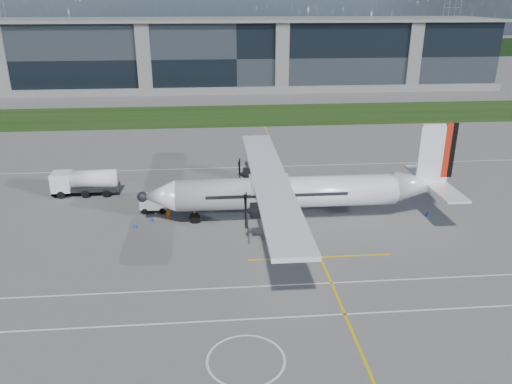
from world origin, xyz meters
TOP-DOWN VIEW (x-y plane):
  - ground at (0.00, 40.00)m, footprint 400.00×400.00m
  - grass_strip at (0.00, 48.00)m, footprint 400.00×18.00m
  - terminal_building at (0.00, 80.00)m, footprint 120.00×20.00m
  - tree_line at (0.00, 140.00)m, footprint 400.00×6.00m
  - pylon_east at (85.00, 150.00)m, footprint 9.00×4.60m
  - yellow_taxiway_centerline at (3.00, 10.00)m, footprint 0.20×70.00m
  - white_lane_line at (0.00, -14.00)m, footprint 90.00×0.15m
  - turboprop_aircraft at (2.36, 1.68)m, footprint 29.68×30.78m
  - fuel_tanker_truck at (-20.04, 10.22)m, footprint 7.32×2.38m
  - baggage_tug at (-11.69, 4.98)m, footprint 2.88×1.73m
  - ground_crew_person at (-10.07, 2.74)m, footprint 0.88×1.04m
  - safety_cone_nose_stbd at (-11.68, 2.51)m, footprint 0.36×0.36m
  - safety_cone_tail at (15.32, 1.50)m, footprint 0.36×0.36m
  - safety_cone_stbdwing at (0.03, 17.72)m, footprint 0.36×0.36m
  - safety_cone_fwd at (-13.06, 1.17)m, footprint 0.36×0.36m

SIDE VIEW (x-z plane):
  - ground at x=0.00m, z-range 0.00..0.00m
  - yellow_taxiway_centerline at x=3.00m, z-range 0.00..0.01m
  - white_lane_line at x=0.00m, z-range 0.00..0.01m
  - grass_strip at x=0.00m, z-range 0.00..0.04m
  - safety_cone_nose_stbd at x=-11.68m, z-range 0.00..0.50m
  - safety_cone_tail at x=15.32m, z-range 0.00..0.50m
  - safety_cone_stbdwing at x=0.03m, z-range 0.00..0.50m
  - safety_cone_fwd at x=-13.06m, z-range 0.00..0.50m
  - baggage_tug at x=-11.69m, z-range 0.00..1.73m
  - ground_crew_person at x=-10.07m, z-range 0.00..2.17m
  - fuel_tanker_truck at x=-20.04m, z-range 0.00..2.74m
  - tree_line at x=0.00m, z-range 0.00..6.00m
  - turboprop_aircraft at x=2.36m, z-range 0.00..9.23m
  - terminal_building at x=0.00m, z-range 0.00..15.00m
  - pylon_east at x=85.00m, z-range 0.00..30.00m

